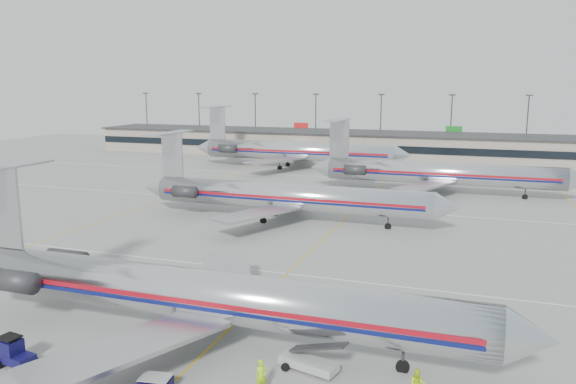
% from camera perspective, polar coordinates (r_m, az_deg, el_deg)
% --- Properties ---
extents(ground, '(260.00, 260.00, 0.00)m').
position_cam_1_polar(ground, '(44.85, -4.38, -12.24)').
color(ground, gray).
rests_on(ground, ground).
extents(apron_markings, '(160.00, 0.15, 0.02)m').
position_cam_1_polar(apron_markings, '(53.55, -0.09, -8.29)').
color(apron_markings, silver).
rests_on(apron_markings, ground).
extents(terminal, '(162.00, 17.00, 6.25)m').
position_cam_1_polar(terminal, '(137.54, 12.04, 4.57)').
color(terminal, gray).
rests_on(terminal, ground).
extents(light_mast_row, '(163.60, 0.40, 15.28)m').
position_cam_1_polar(light_mast_row, '(150.98, 12.80, 7.14)').
color(light_mast_row, '#38383D').
rests_on(light_mast_row, ground).
extents(jet_foreground, '(44.34, 26.11, 11.61)m').
position_cam_1_polar(jet_foreground, '(39.91, -9.23, -10.13)').
color(jet_foreground, silver).
rests_on(jet_foreground, ground).
extents(jet_second_row, '(43.28, 25.49, 11.33)m').
position_cam_1_polar(jet_second_row, '(73.32, -0.56, -0.40)').
color(jet_second_row, silver).
rests_on(jet_second_row, ground).
extents(jet_third_row, '(43.93, 27.02, 12.01)m').
position_cam_1_polar(jet_third_row, '(94.52, 14.77, 1.90)').
color(jet_third_row, silver).
rests_on(jet_third_row, ground).
extents(jet_back_row, '(48.04, 29.55, 13.13)m').
position_cam_1_polar(jet_back_row, '(119.62, 0.55, 4.22)').
color(jet_back_row, silver).
rests_on(jet_back_row, ground).
extents(tug_left, '(2.61, 1.57, 2.00)m').
position_cam_1_polar(tug_left, '(40.70, -26.15, -14.46)').
color(tug_left, '#0C0A3A').
rests_on(tug_left, ground).
extents(cart_inner, '(1.93, 1.46, 1.01)m').
position_cam_1_polar(cart_inner, '(35.09, -13.28, -18.48)').
color(cart_inner, '#0C0A3A').
rests_on(cart_inner, ground).
extents(belt_loader, '(4.55, 2.23, 2.33)m').
position_cam_1_polar(belt_loader, '(36.49, 2.24, -16.80)').
color(belt_loader, '#999999').
rests_on(belt_loader, ground).
extents(ramp_worker_near, '(0.86, 0.80, 1.98)m').
position_cam_1_polar(ramp_worker_near, '(34.14, -2.72, -18.19)').
color(ramp_worker_near, '#A0DC14').
rests_on(ramp_worker_near, ground).
extents(ramp_worker_far, '(0.91, 0.73, 1.81)m').
position_cam_1_polar(ramp_worker_far, '(34.27, 13.01, -18.51)').
color(ramp_worker_far, '#C9EA16').
rests_on(ramp_worker_far, ground).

